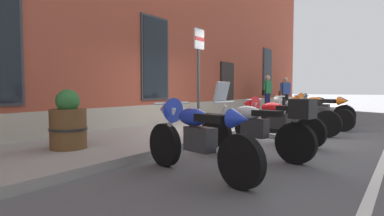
{
  "coord_description": "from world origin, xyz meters",
  "views": [
    {
      "loc": [
        -7.45,
        -3.51,
        1.16
      ],
      "look_at": [
        -0.98,
        0.88,
        0.71
      ],
      "focal_mm": 29.96,
      "sensor_mm": 36.0,
      "label": 1
    }
  ],
  "objects_px": {
    "motorcycle_grey_naked": "(298,116)",
    "pedestrian_striped_shirt": "(267,91)",
    "motorcycle_red_sport": "(273,118)",
    "pedestrian_blue_top": "(285,92)",
    "motorcycle_black_sport": "(318,107)",
    "barrel_planter": "(68,124)",
    "motorcycle_silver_touring": "(258,126)",
    "motorcycle_blue_sport": "(194,134)",
    "parking_sign": "(199,66)",
    "motorcycle_orange_sport": "(315,109)"
  },
  "relations": [
    {
      "from": "barrel_planter",
      "to": "motorcycle_orange_sport",
      "type": "bearing_deg",
      "value": -21.49
    },
    {
      "from": "motorcycle_black_sport",
      "to": "barrel_planter",
      "type": "distance_m",
      "value": 8.21
    },
    {
      "from": "motorcycle_grey_naked",
      "to": "pedestrian_striped_shirt",
      "type": "distance_m",
      "value": 6.78
    },
    {
      "from": "motorcycle_blue_sport",
      "to": "pedestrian_blue_top",
      "type": "bearing_deg",
      "value": 12.16
    },
    {
      "from": "motorcycle_silver_touring",
      "to": "pedestrian_blue_top",
      "type": "distance_m",
      "value": 10.37
    },
    {
      "from": "motorcycle_blue_sport",
      "to": "motorcycle_black_sport",
      "type": "relative_size",
      "value": 0.98
    },
    {
      "from": "motorcycle_red_sport",
      "to": "pedestrian_blue_top",
      "type": "bearing_deg",
      "value": 16.34
    },
    {
      "from": "motorcycle_silver_touring",
      "to": "motorcycle_red_sport",
      "type": "distance_m",
      "value": 1.59
    },
    {
      "from": "motorcycle_silver_touring",
      "to": "motorcycle_orange_sport",
      "type": "distance_m",
      "value": 4.75
    },
    {
      "from": "motorcycle_grey_naked",
      "to": "parking_sign",
      "type": "distance_m",
      "value": 3.0
    },
    {
      "from": "motorcycle_black_sport",
      "to": "parking_sign",
      "type": "relative_size",
      "value": 0.91
    },
    {
      "from": "parking_sign",
      "to": "motorcycle_blue_sport",
      "type": "bearing_deg",
      "value": -148.34
    },
    {
      "from": "motorcycle_silver_touring",
      "to": "barrel_planter",
      "type": "relative_size",
      "value": 2.15
    },
    {
      "from": "motorcycle_red_sport",
      "to": "pedestrian_blue_top",
      "type": "distance_m",
      "value": 8.79
    },
    {
      "from": "motorcycle_red_sport",
      "to": "parking_sign",
      "type": "xyz_separation_m",
      "value": [
        -0.67,
        1.47,
        1.13
      ]
    },
    {
      "from": "motorcycle_silver_touring",
      "to": "pedestrian_blue_top",
      "type": "relative_size",
      "value": 1.38
    },
    {
      "from": "motorcycle_red_sport",
      "to": "pedestrian_blue_top",
      "type": "relative_size",
      "value": 1.33
    },
    {
      "from": "motorcycle_orange_sport",
      "to": "motorcycle_black_sport",
      "type": "relative_size",
      "value": 0.97
    },
    {
      "from": "motorcycle_silver_touring",
      "to": "motorcycle_grey_naked",
      "type": "bearing_deg",
      "value": 4.19
    },
    {
      "from": "pedestrian_striped_shirt",
      "to": "barrel_planter",
      "type": "distance_m",
      "value": 10.92
    },
    {
      "from": "motorcycle_red_sport",
      "to": "motorcycle_black_sport",
      "type": "bearing_deg",
      "value": 1.25
    },
    {
      "from": "motorcycle_blue_sport",
      "to": "pedestrian_blue_top",
      "type": "xyz_separation_m",
      "value": [
        11.48,
        2.47,
        0.46
      ]
    },
    {
      "from": "motorcycle_black_sport",
      "to": "pedestrian_striped_shirt",
      "type": "distance_m",
      "value": 4.25
    },
    {
      "from": "motorcycle_orange_sport",
      "to": "barrel_planter",
      "type": "distance_m",
      "value": 6.97
    },
    {
      "from": "motorcycle_grey_naked",
      "to": "pedestrian_blue_top",
      "type": "distance_m",
      "value": 7.3
    },
    {
      "from": "motorcycle_silver_touring",
      "to": "motorcycle_orange_sport",
      "type": "xyz_separation_m",
      "value": [
        4.74,
        0.2,
        0.03
      ]
    },
    {
      "from": "motorcycle_silver_touring",
      "to": "motorcycle_black_sport",
      "type": "bearing_deg",
      "value": 3.83
    },
    {
      "from": "barrel_planter",
      "to": "motorcycle_black_sport",
      "type": "bearing_deg",
      "value": -16.58
    },
    {
      "from": "motorcycle_blue_sport",
      "to": "pedestrian_striped_shirt",
      "type": "bearing_deg",
      "value": 15.94
    },
    {
      "from": "motorcycle_blue_sport",
      "to": "motorcycle_black_sport",
      "type": "height_order",
      "value": "motorcycle_blue_sport"
    },
    {
      "from": "motorcycle_silver_touring",
      "to": "motorcycle_black_sport",
      "type": "xyz_separation_m",
      "value": [
        6.12,
        0.41,
        0.02
      ]
    },
    {
      "from": "motorcycle_blue_sport",
      "to": "motorcycle_silver_touring",
      "type": "xyz_separation_m",
      "value": [
        1.5,
        -0.31,
        -0.02
      ]
    },
    {
      "from": "motorcycle_silver_touring",
      "to": "motorcycle_black_sport",
      "type": "relative_size",
      "value": 1.02
    },
    {
      "from": "motorcycle_silver_touring",
      "to": "pedestrian_blue_top",
      "type": "xyz_separation_m",
      "value": [
        9.98,
        2.78,
        0.48
      ]
    },
    {
      "from": "motorcycle_silver_touring",
      "to": "barrel_planter",
      "type": "bearing_deg",
      "value": 122.33
    },
    {
      "from": "motorcycle_silver_touring",
      "to": "motorcycle_grey_naked",
      "type": "height_order",
      "value": "motorcycle_silver_touring"
    },
    {
      "from": "motorcycle_silver_touring",
      "to": "motorcycle_red_sport",
      "type": "bearing_deg",
      "value": 11.26
    },
    {
      "from": "pedestrian_blue_top",
      "to": "parking_sign",
      "type": "distance_m",
      "value": 9.18
    },
    {
      "from": "motorcycle_black_sport",
      "to": "motorcycle_orange_sport",
      "type": "bearing_deg",
      "value": -171.29
    },
    {
      "from": "motorcycle_red_sport",
      "to": "motorcycle_black_sport",
      "type": "relative_size",
      "value": 0.98
    },
    {
      "from": "parking_sign",
      "to": "barrel_planter",
      "type": "height_order",
      "value": "parking_sign"
    },
    {
      "from": "motorcycle_grey_naked",
      "to": "motorcycle_orange_sport",
      "type": "distance_m",
      "value": 1.58
    },
    {
      "from": "pedestrian_blue_top",
      "to": "barrel_planter",
      "type": "xyz_separation_m",
      "value": [
        -11.72,
        -0.03,
        -0.45
      ]
    },
    {
      "from": "motorcycle_grey_naked",
      "to": "pedestrian_striped_shirt",
      "type": "relative_size",
      "value": 1.23
    },
    {
      "from": "motorcycle_black_sport",
      "to": "parking_sign",
      "type": "height_order",
      "value": "parking_sign"
    },
    {
      "from": "pedestrian_blue_top",
      "to": "barrel_planter",
      "type": "relative_size",
      "value": 1.55
    },
    {
      "from": "motorcycle_grey_naked",
      "to": "motorcycle_silver_touring",
      "type": "bearing_deg",
      "value": -175.81
    },
    {
      "from": "parking_sign",
      "to": "barrel_planter",
      "type": "distance_m",
      "value": 3.01
    },
    {
      "from": "motorcycle_orange_sport",
      "to": "pedestrian_blue_top",
      "type": "xyz_separation_m",
      "value": [
        5.24,
        2.58,
        0.45
      ]
    },
    {
      "from": "motorcycle_grey_naked",
      "to": "motorcycle_red_sport",
      "type": "bearing_deg",
      "value": 177.22
    }
  ]
}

